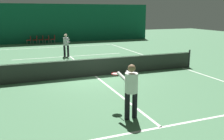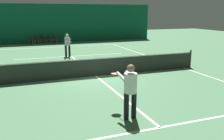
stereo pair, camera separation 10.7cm
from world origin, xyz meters
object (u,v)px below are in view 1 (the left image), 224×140
(courtside_chair_3, at_px, (48,39))
(player_far, at_px, (66,43))
(courtside_chair_1, at_px, (36,39))
(courtside_chair_4, at_px, (53,39))
(courtside_chair_0, at_px, (29,39))
(player_near, at_px, (131,87))
(tennis_net, at_px, (95,67))
(courtside_chair_2, at_px, (42,39))

(courtside_chair_3, bearing_deg, player_far, 1.96)
(player_far, height_order, courtside_chair_1, player_far)
(player_far, height_order, courtside_chair_4, player_far)
(courtside_chair_0, bearing_deg, player_near, 5.08)
(tennis_net, distance_m, player_near, 5.51)
(courtside_chair_2, distance_m, courtside_chair_4, 1.23)
(courtside_chair_1, height_order, courtside_chair_4, same)
(courtside_chair_2, relative_size, courtside_chair_4, 1.00)
(tennis_net, xyz_separation_m, player_near, (-0.56, -5.46, 0.51))
(courtside_chair_0, relative_size, courtside_chair_4, 1.00)
(courtside_chair_0, bearing_deg, player_far, 13.81)
(player_near, bearing_deg, courtside_chair_0, -0.60)
(courtside_chair_1, bearing_deg, player_far, 9.95)
(player_far, relative_size, courtside_chair_3, 2.02)
(courtside_chair_1, relative_size, courtside_chair_3, 1.00)
(player_near, bearing_deg, player_far, -7.18)
(tennis_net, xyz_separation_m, courtside_chair_0, (-2.39, 15.19, -0.03))
(player_near, height_order, courtside_chair_3, player_near)
(player_near, bearing_deg, courtside_chair_3, -5.71)
(player_far, height_order, courtside_chair_0, player_far)
(courtside_chair_0, bearing_deg, tennis_net, 8.95)
(courtside_chair_2, distance_m, courtside_chair_3, 0.62)
(tennis_net, height_order, courtside_chair_0, tennis_net)
(courtside_chair_0, distance_m, courtside_chair_1, 0.62)
(player_far, distance_m, courtside_chair_4, 8.76)
(player_near, bearing_deg, courtside_chair_2, -4.00)
(courtside_chair_1, bearing_deg, tennis_net, 6.67)
(player_far, xyz_separation_m, courtside_chair_2, (-0.92, 8.74, -0.50))
(courtside_chair_1, height_order, courtside_chair_2, same)
(player_near, relative_size, courtside_chair_2, 2.08)
(courtside_chair_2, bearing_deg, courtside_chair_3, 90.00)
(courtside_chair_1, distance_m, courtside_chair_3, 1.23)
(courtside_chair_0, distance_m, courtside_chair_3, 1.85)
(tennis_net, distance_m, courtside_chair_0, 15.38)
(courtside_chair_2, bearing_deg, tennis_net, 4.36)
(player_near, distance_m, courtside_chair_0, 20.74)
(courtside_chair_0, bearing_deg, courtside_chair_1, 90.00)
(tennis_net, relative_size, courtside_chair_1, 14.29)
(courtside_chair_3, bearing_deg, player_near, -0.04)
(player_near, xyz_separation_m, courtside_chair_2, (-0.60, 20.66, -0.53))
(player_near, relative_size, player_far, 1.03)
(courtside_chair_0, relative_size, courtside_chair_1, 1.00)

